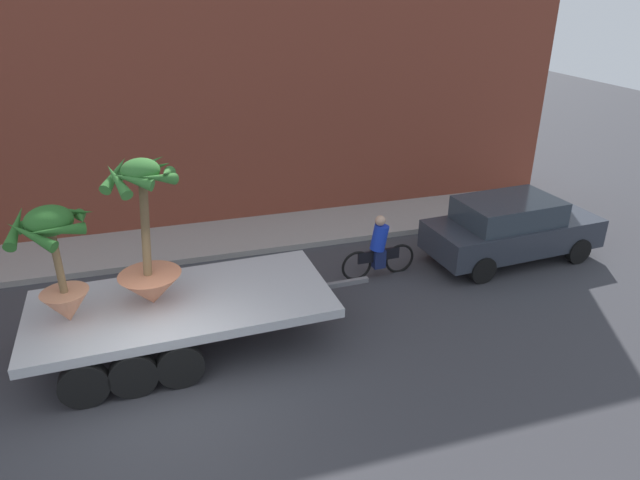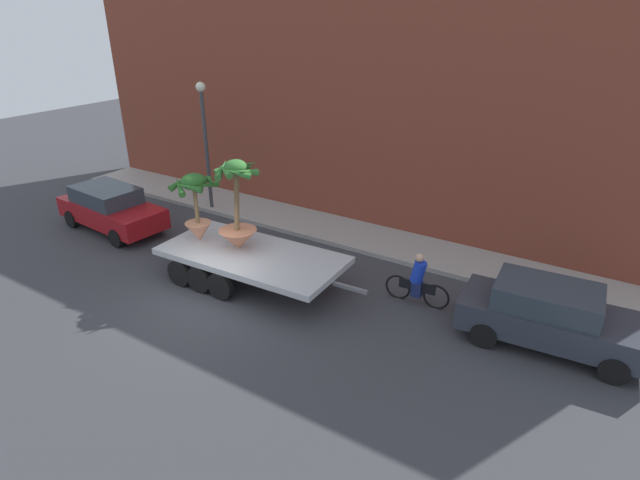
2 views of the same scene
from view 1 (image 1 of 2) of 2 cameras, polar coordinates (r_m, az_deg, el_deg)
The scene contains 8 objects.
ground_plane at distance 9.96m, azimuth -14.73°, elevation -15.58°, with size 60.00×60.00×0.00m, color #38383D.
sidewalk at distance 15.15m, azimuth -16.17°, elevation -0.62°, with size 24.00×2.20×0.15m, color #A39E99.
building_facade at distance 15.65m, azimuth -18.24°, elevation 15.72°, with size 24.00×1.20×8.35m, color brown.
flatbed_trailer at distance 10.84m, azimuth -14.89°, elevation -7.00°, with size 6.48×2.75×0.98m.
potted_palm_rear at distance 10.28m, azimuth -16.98°, elevation -1.00°, with size 1.29×1.25×2.70m.
potted_palm_middle at distance 10.20m, azimuth -24.97°, elevation -1.83°, with size 1.39×1.43×2.11m.
cyclist at distance 13.09m, azimuth 5.97°, elevation -0.96°, with size 1.84×0.36×1.54m.
parked_car at distance 14.53m, azimuth 18.71°, elevation 1.17°, with size 4.38×2.03×1.58m.
Camera 1 is at (0.20, -7.70, 6.32)m, focal length 31.71 mm.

